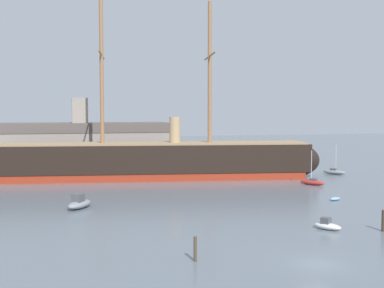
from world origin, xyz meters
TOP-DOWN VIEW (x-y plane):
  - ground_plane at (0.00, 0.00)m, footprint 400.00×400.00m
  - tall_ship at (-3.23, 52.54)m, footprint 65.11×15.74m
  - motorboat_foreground_right at (6.76, 10.40)m, footprint 2.64×3.08m
  - motorboat_mid_left at (-17.51, 28.09)m, footprint 4.01×4.68m
  - dinghy_mid_right at (16.34, 25.31)m, footprint 2.04×1.44m
  - sailboat_alongside_stern at (20.17, 38.97)m, footprint 3.53×4.32m
  - dinghy_far_left at (-28.17, 57.45)m, footprint 1.77×2.35m
  - sailboat_far_right at (30.87, 50.48)m, footprint 3.80×4.31m
  - sailboat_distant_centre at (-0.31, 63.54)m, footprint 3.91×3.82m
  - mooring_piling_nearest at (11.85, 8.28)m, footprint 0.41×0.41m
  - mooring_piling_left_pair at (-9.13, 3.21)m, footprint 0.28×0.28m
  - dockside_warehouse_left at (-23.87, 71.91)m, footprint 57.01×13.25m

SIDE VIEW (x-z plane):
  - ground_plane at x=0.00m, z-range 0.00..0.00m
  - dinghy_mid_right at x=16.34m, z-range 0.00..0.44m
  - dinghy_far_left at x=-28.17m, z-range 0.00..0.51m
  - motorboat_foreground_right at x=6.76m, z-range -0.18..1.04m
  - sailboat_distant_centre at x=-0.31m, z-range -2.28..3.20m
  - sailboat_alongside_stern at x=20.17m, z-range -2.35..3.30m
  - sailboat_far_right at x=30.87m, z-range -2.40..3.37m
  - motorboat_mid_left at x=-17.51m, z-range -0.28..1.58m
  - mooring_piling_left_pair at x=-9.13m, z-range 0.00..2.02m
  - mooring_piling_nearest at x=11.85m, z-range 0.00..2.16m
  - tall_ship at x=-3.23m, z-range -12.33..19.07m
  - dockside_warehouse_left at x=-23.87m, z-range -2.61..12.20m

